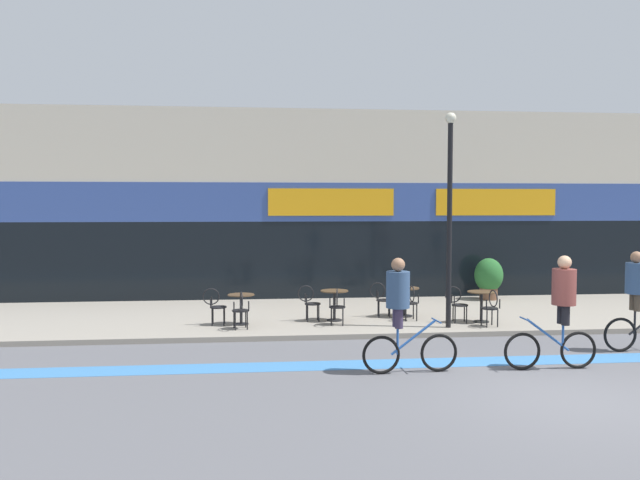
{
  "coord_description": "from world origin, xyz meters",
  "views": [
    {
      "loc": [
        -4.9,
        -9.23,
        3.02
      ],
      "look_at": [
        -3.42,
        5.69,
        2.18
      ],
      "focal_mm": 35.0,
      "sensor_mm": 36.0,
      "label": 1
    }
  ],
  "objects": [
    {
      "name": "cafe_chair_2_near",
      "position": [
        -1.1,
        5.98,
        0.64
      ],
      "size": [
        0.42,
        0.58,
        0.9
      ],
      "rotation": [
        0.0,
        0.0,
        1.63
      ],
      "color": "black",
      "rests_on": "sidewalk_slab"
    },
    {
      "name": "sidewalk_slab",
      "position": [
        0.0,
        7.25,
        0.06
      ],
      "size": [
        40.0,
        5.5,
        0.12
      ],
      "primitive_type": "cube",
      "color": "gray",
      "rests_on": "ground"
    },
    {
      "name": "cyclist_0",
      "position": [
        -2.36,
        1.63,
        1.19
      ],
      "size": [
        1.77,
        0.5,
        2.09
      ],
      "rotation": [
        0.0,
        0.0,
        0.06
      ],
      "color": "black",
      "rests_on": "ground"
    },
    {
      "name": "bike_lane_stripe",
      "position": [
        0.0,
        2.3,
        0.0
      ],
      "size": [
        36.0,
        0.7,
        0.01
      ],
      "primitive_type": "cube",
      "color": "#3D7AB7",
      "rests_on": "ground"
    },
    {
      "name": "bistro_table_3",
      "position": [
        0.61,
        5.64,
        0.67
      ],
      "size": [
        0.7,
        0.7,
        0.77
      ],
      "color": "black",
      "rests_on": "sidewalk_slab"
    },
    {
      "name": "storefront_facade",
      "position": [
        0.0,
        11.97,
        2.98
      ],
      "size": [
        40.0,
        4.06,
        5.99
      ],
      "color": "beige",
      "rests_on": "ground"
    },
    {
      "name": "cafe_chair_1_near",
      "position": [
        -3.01,
        5.58,
        0.64
      ],
      "size": [
        0.45,
        0.6,
        0.9
      ],
      "rotation": [
        0.0,
        0.0,
        1.43
      ],
      "color": "black",
      "rests_on": "sidewalk_slab"
    },
    {
      "name": "cafe_chair_3_side",
      "position": [
        -0.02,
        5.65,
        0.64
      ],
      "size": [
        0.6,
        0.45,
        0.9
      ],
      "rotation": [
        0.0,
        0.0,
        -0.13
      ],
      "color": "black",
      "rests_on": "sidewalk_slab"
    },
    {
      "name": "bistro_table_2",
      "position": [
        -1.1,
        6.61,
        0.66
      ],
      "size": [
        0.75,
        0.75,
        0.76
      ],
      "color": "black",
      "rests_on": "sidewalk_slab"
    },
    {
      "name": "ground_plane",
      "position": [
        0.0,
        0.0,
        0.0
      ],
      "size": [
        120.0,
        120.0,
        0.0
      ],
      "primitive_type": "plane",
      "color": "#5B5B60"
    },
    {
      "name": "cafe_chair_0_side",
      "position": [
        -5.95,
        5.92,
        0.64
      ],
      "size": [
        0.57,
        0.4,
        0.9
      ],
      "rotation": [
        0.0,
        0.0,
        -0.0
      ],
      "color": "black",
      "rests_on": "sidewalk_slab"
    },
    {
      "name": "cyclist_2",
      "position": [
        2.9,
        2.79,
        1.16
      ],
      "size": [
        1.81,
        0.48,
        2.08
      ],
      "rotation": [
        0.0,
        0.0,
        -0.01
      ],
      "color": "black",
      "rests_on": "ground"
    },
    {
      "name": "lamp_post",
      "position": [
        -0.41,
        5.07,
        3.05
      ],
      "size": [
        0.26,
        0.26,
        5.07
      ],
      "color": "black",
      "rests_on": "sidewalk_slab"
    },
    {
      "name": "cyclist_1",
      "position": [
        0.61,
        1.62,
        1.21
      ],
      "size": [
        1.77,
        0.48,
        2.1
      ],
      "rotation": [
        0.0,
        0.0,
        3.14
      ],
      "color": "black",
      "rests_on": "ground"
    },
    {
      "name": "cafe_chair_1_side",
      "position": [
        -3.63,
        6.2,
        0.64
      ],
      "size": [
        0.58,
        0.41,
        0.9
      ],
      "rotation": [
        0.0,
        0.0,
        0.02
      ],
      "color": "black",
      "rests_on": "sidewalk_slab"
    },
    {
      "name": "bistro_table_0",
      "position": [
        -5.33,
        5.91,
        0.64
      ],
      "size": [
        0.65,
        0.65,
        0.74
      ],
      "color": "black",
      "rests_on": "sidewalk_slab"
    },
    {
      "name": "planter_pot",
      "position": [
        2.16,
        9.25,
        0.8
      ],
      "size": [
        0.87,
        0.87,
        1.27
      ],
      "color": "brown",
      "rests_on": "sidewalk_slab"
    },
    {
      "name": "cafe_chair_3_near",
      "position": [
        0.62,
        5.02,
        0.64
      ],
      "size": [
        0.45,
        0.6,
        0.9
      ],
      "rotation": [
        0.0,
        0.0,
        1.69
      ],
      "color": "black",
      "rests_on": "sidewalk_slab"
    },
    {
      "name": "bistro_table_1",
      "position": [
        -3.0,
        6.2,
        0.67
      ],
      "size": [
        0.7,
        0.7,
        0.76
      ],
      "color": "black",
      "rests_on": "sidewalk_slab"
    },
    {
      "name": "cafe_chair_2_side",
      "position": [
        -1.73,
        6.62,
        0.64
      ],
      "size": [
        0.59,
        0.44,
        0.9
      ],
      "rotation": [
        0.0,
        0.0,
        -0.1
      ],
      "color": "black",
      "rests_on": "sidewalk_slab"
    },
    {
      "name": "cafe_chair_0_near",
      "position": [
        -5.31,
        5.29,
        0.64
      ],
      "size": [
        0.45,
        0.6,
        0.9
      ],
      "rotation": [
        0.0,
        0.0,
        1.72
      ],
      "color": "black",
      "rests_on": "sidewalk_slab"
    }
  ]
}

